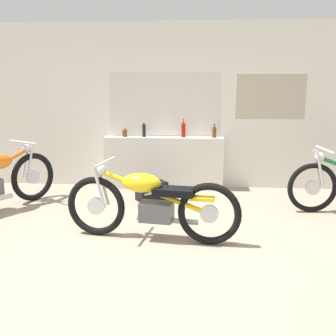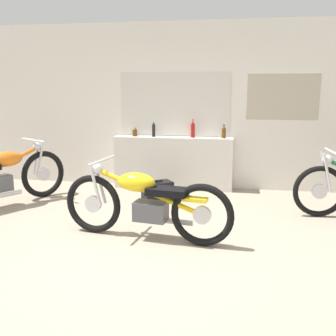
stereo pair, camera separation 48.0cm
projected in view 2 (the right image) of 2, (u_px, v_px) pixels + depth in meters
The scene contains 10 objects.
ground_plane at pixel (138, 258), 4.04m from camera, with size 24.00×24.00×0.00m, color gray.
wall_back at pixel (180, 106), 6.72m from camera, with size 10.00×0.07×2.80m.
sill_counter at pixel (173, 163), 6.76m from camera, with size 2.03×0.28×0.89m.
bottle_leftmost at pixel (135, 132), 6.78m from camera, with size 0.08×0.08×0.16m.
bottle_left_center at pixel (154, 129), 6.70m from camera, with size 0.06×0.06×0.28m.
bottle_center at pixel (193, 129), 6.59m from camera, with size 0.07×0.07×0.31m.
bottle_right_center at pixel (224, 132), 6.50m from camera, with size 0.07×0.07×0.22m.
motorcycle_orange at pixel (2, 177), 5.72m from camera, with size 1.18×1.83×0.94m.
motorcycle_yellow at pixel (145, 203), 4.49m from camera, with size 2.04×0.64×0.91m.
hard_case_black at pixel (157, 191), 6.13m from camera, with size 0.52×0.47×0.31m.
Camera 2 is at (0.94, -3.66, 1.73)m, focal length 42.00 mm.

